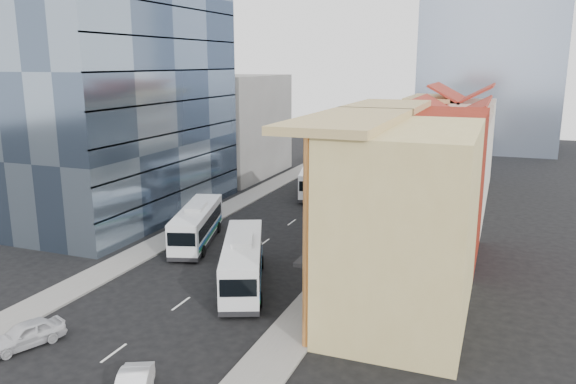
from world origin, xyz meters
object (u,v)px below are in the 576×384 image
at_px(office_tower, 124,70).
at_px(bus_right, 243,261).
at_px(bus_left_near, 197,224).
at_px(bus_left_far, 313,179).
at_px(shophouse_tan, 406,223).
at_px(sedan_left, 26,334).

xyz_separation_m(office_tower, bus_right, (19.51, -13.63, -13.16)).
bearing_deg(bus_right, office_tower, 122.17).
height_order(bus_left_near, bus_left_far, bus_left_far).
distance_m(shophouse_tan, office_tower, 35.19).
relative_size(bus_left_near, bus_right, 0.97).
height_order(bus_right, sedan_left, bus_right).
distance_m(bus_left_near, bus_right, 10.87).
bearing_deg(bus_right, bus_left_near, 114.50).
relative_size(office_tower, sedan_left, 7.05).
bearing_deg(bus_left_far, sedan_left, -108.39).
xyz_separation_m(shophouse_tan, sedan_left, (-19.13, -12.11, -5.28)).
height_order(office_tower, bus_right, office_tower).
bearing_deg(sedan_left, bus_right, 81.49).
xyz_separation_m(shophouse_tan, office_tower, (-31.00, 14.00, 9.00)).
height_order(office_tower, bus_left_far, office_tower).
distance_m(bus_left_near, sedan_left, 19.87).
distance_m(office_tower, bus_right, 27.19).
height_order(shophouse_tan, bus_left_far, shophouse_tan).
bearing_deg(bus_left_near, shophouse_tan, -39.02).
bearing_deg(sedan_left, shophouse_tan, 55.27).
bearing_deg(office_tower, shophouse_tan, -24.30).
bearing_deg(office_tower, bus_right, -34.94).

